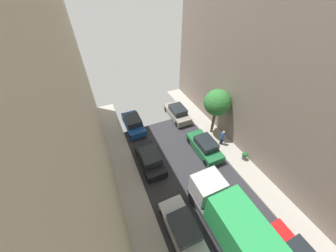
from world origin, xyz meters
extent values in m
cube|color=#A8A399|center=(5.00, 0.00, 0.07)|extent=(2.00, 44.00, 0.15)
cube|color=silver|center=(-2.70, 4.36, 0.55)|extent=(1.76, 4.20, 0.76)
cube|color=#1E2328|center=(-2.70, 4.21, 1.25)|extent=(1.56, 2.10, 0.64)
cylinder|color=black|center=(-3.48, 5.91, 0.32)|extent=(0.22, 0.64, 0.64)
cylinder|color=black|center=(-1.92, 5.91, 0.32)|extent=(0.22, 0.64, 0.64)
cylinder|color=black|center=(-1.92, 2.81, 0.32)|extent=(0.22, 0.64, 0.64)
cube|color=black|center=(-2.70, 10.73, 0.55)|extent=(1.76, 4.20, 0.76)
cube|color=#1E2328|center=(-2.70, 10.58, 1.25)|extent=(1.56, 2.10, 0.64)
cylinder|color=black|center=(-3.48, 12.28, 0.32)|extent=(0.22, 0.64, 0.64)
cylinder|color=black|center=(-1.92, 12.28, 0.32)|extent=(0.22, 0.64, 0.64)
cylinder|color=black|center=(-3.48, 9.18, 0.32)|extent=(0.22, 0.64, 0.64)
cylinder|color=black|center=(-1.92, 9.18, 0.32)|extent=(0.22, 0.64, 0.64)
cube|color=#194799|center=(-2.70, 16.25, 0.55)|extent=(1.76, 4.20, 0.76)
cube|color=#1E2328|center=(-2.70, 16.10, 1.25)|extent=(1.56, 2.10, 0.64)
cylinder|color=black|center=(-3.48, 17.80, 0.32)|extent=(0.22, 0.64, 0.64)
cylinder|color=black|center=(-1.92, 17.80, 0.32)|extent=(0.22, 0.64, 0.64)
cylinder|color=black|center=(-3.48, 14.70, 0.32)|extent=(0.22, 0.64, 0.64)
cylinder|color=black|center=(-1.92, 14.70, 0.32)|extent=(0.22, 0.64, 0.64)
cylinder|color=black|center=(1.92, 1.60, 0.32)|extent=(0.22, 0.64, 0.64)
cylinder|color=black|center=(3.48, 1.60, 0.32)|extent=(0.22, 0.64, 0.64)
cube|color=#1E6638|center=(2.70, 10.03, 0.55)|extent=(1.76, 4.20, 0.76)
cube|color=#1E2328|center=(2.70, 9.88, 1.25)|extent=(1.56, 2.10, 0.64)
cylinder|color=black|center=(1.92, 11.58, 0.32)|extent=(0.22, 0.64, 0.64)
cylinder|color=black|center=(3.48, 11.58, 0.32)|extent=(0.22, 0.64, 0.64)
cylinder|color=black|center=(1.92, 8.48, 0.32)|extent=(0.22, 0.64, 0.64)
cylinder|color=black|center=(3.48, 8.48, 0.32)|extent=(0.22, 0.64, 0.64)
cube|color=gray|center=(2.70, 16.04, 0.55)|extent=(1.76, 4.20, 0.76)
cube|color=#1E2328|center=(2.70, 15.89, 1.25)|extent=(1.56, 2.10, 0.64)
cylinder|color=black|center=(1.92, 17.59, 0.32)|extent=(0.22, 0.64, 0.64)
cylinder|color=black|center=(3.48, 17.59, 0.32)|extent=(0.22, 0.64, 0.64)
cylinder|color=black|center=(1.92, 14.49, 0.32)|extent=(0.22, 0.64, 0.64)
cylinder|color=black|center=(3.48, 14.49, 0.32)|extent=(0.22, 0.64, 0.64)
cube|color=#4C4C51|center=(0.00, 3.32, 0.73)|extent=(2.20, 6.60, 0.50)
cube|color=#B7B7BC|center=(0.00, 5.72, 1.83)|extent=(2.10, 1.80, 1.70)
cube|color=green|center=(0.00, 2.32, 2.18)|extent=(2.24, 4.20, 2.40)
cylinder|color=black|center=(-0.98, 5.92, 0.48)|extent=(0.30, 0.96, 0.96)
cylinder|color=black|center=(0.98, 5.92, 0.48)|extent=(0.30, 0.96, 0.96)
cylinder|color=#2D334C|center=(4.67, 10.05, 0.56)|extent=(0.18, 0.18, 0.82)
cylinder|color=#2D334C|center=(4.89, 10.05, 0.56)|extent=(0.18, 0.18, 0.82)
cylinder|color=#3359B2|center=(4.78, 10.05, 1.29)|extent=(0.36, 0.36, 0.64)
sphere|color=tan|center=(4.78, 10.05, 1.75)|extent=(0.24, 0.24, 0.24)
cylinder|color=brown|center=(4.94, 12.00, 1.56)|extent=(0.28, 0.28, 2.83)
sphere|color=#2D7233|center=(4.94, 12.00, 3.96)|extent=(2.62, 2.62, 2.62)
cylinder|color=slate|center=(5.51, 7.54, 0.36)|extent=(0.35, 0.35, 0.41)
sphere|color=#23602D|center=(5.51, 7.54, 0.77)|extent=(0.51, 0.51, 0.51)
camera|label=1|loc=(-5.43, 0.59, 13.56)|focal=19.09mm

